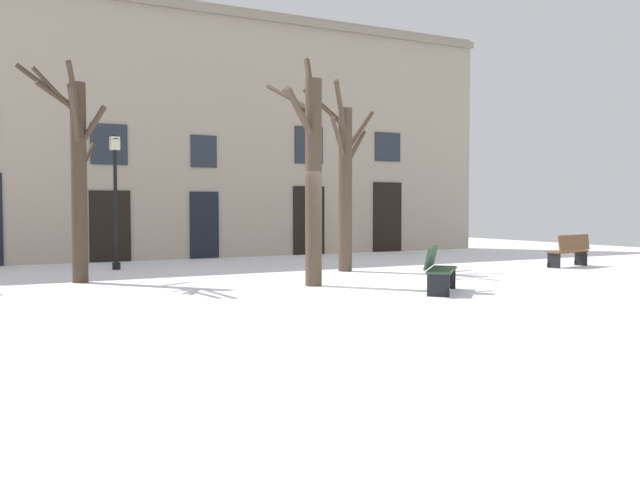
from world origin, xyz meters
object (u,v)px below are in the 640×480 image
(streetlamp, at_px, (115,187))
(bench_near_center_tree, at_px, (439,269))
(tree_foreground, at_px, (77,169))
(tree_center, at_px, (312,171))
(bench_by_litter_bin, at_px, (570,251))
(tree_near_facade, at_px, (345,178))

(streetlamp, distance_m, bench_near_center_tree, 9.69)
(streetlamp, bearing_deg, tree_foreground, -117.54)
(tree_center, relative_size, bench_near_center_tree, 3.43)
(bench_by_litter_bin, bearing_deg, streetlamp, -35.29)
(streetlamp, xyz_separation_m, bench_near_center_tree, (4.47, -8.40, -1.79))
(streetlamp, height_order, bench_near_center_tree, streetlamp)
(streetlamp, bearing_deg, bench_by_litter_bin, -24.97)
(tree_near_facade, distance_m, bench_near_center_tree, 5.45)
(tree_center, height_order, tree_near_facade, tree_center)
(tree_center, height_order, bench_near_center_tree, tree_center)
(tree_near_facade, relative_size, bench_near_center_tree, 3.35)
(tree_foreground, bearing_deg, tree_center, -35.23)
(tree_foreground, distance_m, streetlamp, 3.37)
(tree_center, bearing_deg, bench_by_litter_bin, 4.30)
(tree_foreground, distance_m, tree_center, 5.35)
(tree_center, bearing_deg, tree_foreground, 144.77)
(tree_center, distance_m, bench_near_center_tree, 3.53)
(bench_by_litter_bin, bearing_deg, tree_near_facade, -27.90)
(streetlamp, distance_m, bench_by_litter_bin, 12.91)
(streetlamp, relative_size, bench_by_litter_bin, 2.31)
(streetlamp, relative_size, bench_near_center_tree, 2.49)
(tree_foreground, relative_size, tree_center, 0.97)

